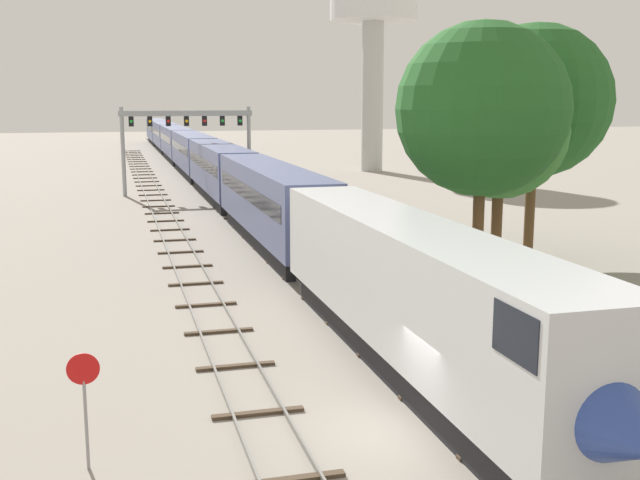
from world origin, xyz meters
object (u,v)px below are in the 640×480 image
signal_gantry (187,130)px  trackside_tree_mid (482,110)px  water_tower (373,15)px  trackside_tree_right (535,101)px  passenger_train (192,153)px  stop_sign (85,394)px  trackside_tree_left (500,131)px

signal_gantry → trackside_tree_mid: trackside_tree_mid is taller
water_tower → trackside_tree_right: size_ratio=1.81×
signal_gantry → water_tower: (24.12, 18.08, 12.57)m
water_tower → trackside_tree_mid: (-13.87, -56.44, -10.32)m
passenger_train → stop_sign: bearing=-97.9°
water_tower → trackside_tree_mid: water_tower is taller
signal_gantry → trackside_tree_left: size_ratio=1.15×
passenger_train → stop_sign: (-10.00, -72.30, -0.74)m
passenger_train → signal_gantry: size_ratio=12.95×
signal_gantry → stop_sign: size_ratio=4.20×
trackside_tree_left → trackside_tree_mid: trackside_tree_mid is taller
signal_gantry → trackside_tree_mid: 39.77m
stop_sign → trackside_tree_right: bearing=40.9°
passenger_train → trackside_tree_right: bearing=-75.6°
stop_sign → trackside_tree_left: size_ratio=0.27×
water_tower → stop_sign: water_tower is taller
water_tower → trackside_tree_left: (-12.07, -54.94, -11.42)m
water_tower → stop_sign: 80.76m
signal_gantry → stop_sign: 54.94m
water_tower → trackside_tree_left: water_tower is taller
passenger_train → signal_gantry: bearing=-97.1°
stop_sign → trackside_tree_mid: 24.82m
signal_gantry → trackside_tree_right: trackside_tree_right is taller
trackside_tree_left → trackside_tree_mid: 2.59m
water_tower → signal_gantry: bearing=-143.1°
trackside_tree_left → trackside_tree_right: trackside_tree_right is taller
passenger_train → stop_sign: 72.99m
stop_sign → trackside_tree_mid: trackside_tree_mid is taller
signal_gantry → trackside_tree_left: bearing=-71.9°
stop_sign → trackside_tree_mid: (18.00, 15.88, 6.33)m
water_tower → passenger_train: bearing=-180.0°
passenger_train → trackside_tree_right: (13.35, -52.05, 5.98)m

